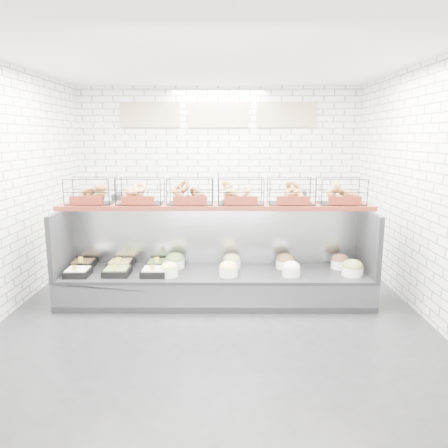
{
  "coord_description": "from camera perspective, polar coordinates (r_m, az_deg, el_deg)",
  "views": [
    {
      "loc": [
        0.14,
        -5.16,
        2.12
      ],
      "look_at": [
        0.11,
        0.45,
        1.0
      ],
      "focal_mm": 35.0,
      "sensor_mm": 36.0,
      "label": 1
    }
  ],
  "objects": [
    {
      "name": "room_shell",
      "position": [
        5.77,
        -1.12,
        10.66
      ],
      "size": [
        5.02,
        5.51,
        3.01
      ],
      "color": "silver",
      "rests_on": "ground"
    },
    {
      "name": "ground",
      "position": [
        5.58,
        -1.19,
        -11.04
      ],
      "size": [
        5.5,
        5.5,
        0.0
      ],
      "primitive_type": "plane",
      "color": "black",
      "rests_on": "ground"
    },
    {
      "name": "prep_counter",
      "position": [
        7.77,
        -0.82,
        -1.0
      ],
      "size": [
        4.0,
        0.6,
        1.2
      ],
      "color": "#93969B",
      "rests_on": "ground"
    },
    {
      "name": "display_case",
      "position": [
        5.79,
        -1.11,
        -6.74
      ],
      "size": [
        4.0,
        0.9,
        1.2
      ],
      "color": "black",
      "rests_on": "ground"
    },
    {
      "name": "bagel_shelf",
      "position": [
        5.73,
        -1.06,
        3.94
      ],
      "size": [
        4.1,
        0.5,
        0.4
      ],
      "color": "#511A11",
      "rests_on": "display_case"
    }
  ]
}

